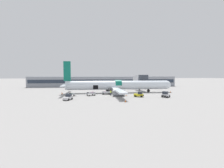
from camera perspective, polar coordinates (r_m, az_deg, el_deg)
The scene contains 19 objects.
ground_plane at distance 48.87m, azimuth -0.02°, elevation -4.05°, with size 500.00×500.00×0.00m, color gray.
apron_marking_line at distance 46.10m, azimuth 3.43°, elevation -4.51°, with size 21.52×0.21×0.01m.
terminal_strip at distance 85.10m, azimuth -3.01°, elevation 1.01°, with size 79.79×9.95×5.58m.
jet_bridge_stub at distance 61.92m, azimuth 10.69°, elevation 1.95°, with size 3.41×10.79×6.45m.
airplane at distance 53.73m, azimuth 1.77°, elevation -0.55°, with size 40.04×35.01×11.09m.
baggage_tug_lead at distance 45.55m, azimuth 19.77°, elevation -3.89°, with size 2.76×2.66×1.73m.
baggage_tug_mid at distance 39.89m, azimuth -16.40°, elevation -4.94°, with size 2.32×2.96×1.54m.
baggage_tug_rear at distance 44.56m, azimuth 10.26°, elevation -4.00°, with size 3.05×2.52×1.51m.
baggage_cart_loading at distance 49.24m, azimuth -2.05°, elevation -3.43°, with size 3.93×2.25×0.94m.
baggage_cart_queued at distance 46.88m, azimuth -7.94°, elevation -3.70°, with size 3.48×2.50×1.12m.
baggage_cart_empty at distance 46.69m, azimuth -15.68°, elevation -3.90°, with size 3.55×2.59×1.09m.
ground_crew_loader_a at distance 49.19m, azimuth 2.82°, elevation -2.90°, with size 0.45×0.62×1.79m.
ground_crew_loader_b at distance 51.16m, azimuth 2.18°, elevation -2.80°, with size 0.54×0.38×1.56m.
ground_crew_driver at distance 47.01m, azimuth -0.43°, elevation -3.30°, with size 0.41×0.57×1.62m.
suitcase_on_tarmac_upright at distance 47.71m, azimuth 0.25°, elevation -3.83°, with size 0.37×0.29×0.78m.
safety_cone_nose at distance 58.67m, azimuth 21.35°, elevation -2.77°, with size 0.46×0.46×0.58m.
safety_cone_engine_left at distance 35.50m, azimuth 5.16°, elevation -6.42°, with size 0.49×0.49×0.64m.
safety_cone_wingtip at distance 46.12m, azimuth 5.44°, elevation -4.18°, with size 0.47×0.47×0.58m.
safety_cone_tail at distance 52.57m, azimuth -18.50°, elevation -3.30°, with size 0.54×0.54×0.78m.
Camera 1 is at (-5.87, -48.10, 6.35)m, focal length 24.00 mm.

